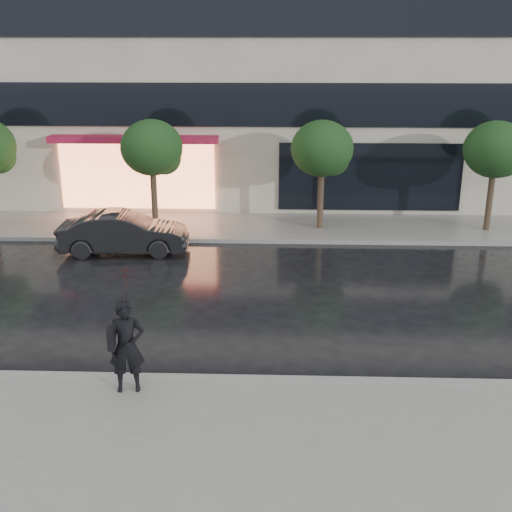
{
  "coord_description": "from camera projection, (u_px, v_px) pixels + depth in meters",
  "views": [
    {
      "loc": [
        1.47,
        -12.47,
        6.66
      ],
      "look_at": [
        0.93,
        2.95,
        1.4
      ],
      "focal_mm": 45.0,
      "sensor_mm": 36.0,
      "label": 1
    }
  ],
  "objects": [
    {
      "name": "sidewalk_near",
      "position": [
        189.0,
        447.0,
        10.9
      ],
      "size": [
        60.0,
        4.5,
        0.12
      ],
      "primitive_type": "cube",
      "color": "slate",
      "rests_on": "ground"
    },
    {
      "name": "tree_far_east",
      "position": [
        497.0,
        152.0,
        22.24
      ],
      "size": [
        2.2,
        2.2,
        3.99
      ],
      "color": "#33261C",
      "rests_on": "ground"
    },
    {
      "name": "ground",
      "position": [
        209.0,
        360.0,
        14.0
      ],
      "size": [
        120.0,
        120.0,
        0.0
      ],
      "primitive_type": "plane",
      "color": "black",
      "rests_on": "ground"
    },
    {
      "name": "pedestrian_with_umbrella",
      "position": [
        126.0,
        315.0,
        12.07
      ],
      "size": [
        1.06,
        1.08,
        2.53
      ],
      "rotation": [
        0.0,
        0.0,
        0.16
      ],
      "color": "black",
      "rests_on": "sidewalk_near"
    },
    {
      "name": "sidewalk_far",
      "position": [
        238.0,
        226.0,
        23.67
      ],
      "size": [
        60.0,
        3.5,
        0.12
      ],
      "primitive_type": "cube",
      "color": "slate",
      "rests_on": "ground"
    },
    {
      "name": "curb_far",
      "position": [
        235.0,
        240.0,
        22.01
      ],
      "size": [
        60.0,
        0.25,
        0.14
      ],
      "primitive_type": "cube",
      "color": "gray",
      "rests_on": "ground"
    },
    {
      "name": "curb_near",
      "position": [
        203.0,
        380.0,
        13.03
      ],
      "size": [
        60.0,
        0.25,
        0.14
      ],
      "primitive_type": "cube",
      "color": "gray",
      "rests_on": "ground"
    },
    {
      "name": "parked_car",
      "position": [
        124.0,
        233.0,
        20.73
      ],
      "size": [
        4.23,
        1.71,
        1.37
      ],
      "primitive_type": "imported",
      "rotation": [
        0.0,
        0.0,
        1.63
      ],
      "color": "black",
      "rests_on": "ground"
    },
    {
      "name": "tree_mid_west",
      "position": [
        154.0,
        150.0,
        22.64
      ],
      "size": [
        2.2,
        2.2,
        3.99
      ],
      "color": "#33261C",
      "rests_on": "ground"
    },
    {
      "name": "tree_mid_east",
      "position": [
        324.0,
        151.0,
        22.44
      ],
      "size": [
        2.2,
        2.2,
        3.99
      ],
      "color": "#33261C",
      "rests_on": "ground"
    }
  ]
}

